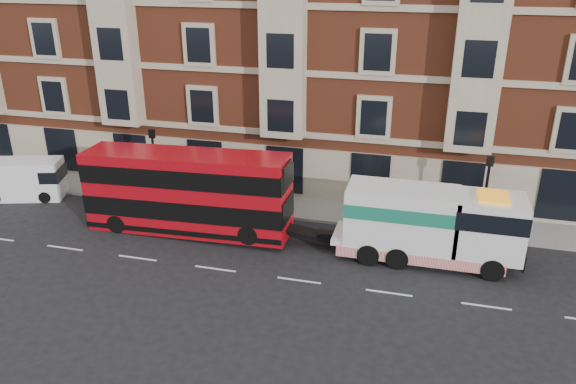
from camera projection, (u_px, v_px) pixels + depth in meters
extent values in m
plane|color=black|center=(215.00, 269.00, 26.05)|extent=(120.00, 120.00, 0.00)
cube|color=slate|center=(263.00, 204.00, 32.70)|extent=(90.00, 3.00, 0.15)
cube|color=brown|center=(302.00, 31.00, 35.81)|extent=(45.00, 12.00, 18.00)
cylinder|color=black|center=(155.00, 169.00, 32.13)|extent=(0.14, 0.14, 4.00)
cube|color=black|center=(152.00, 134.00, 31.32)|extent=(0.35, 0.15, 0.50)
cylinder|color=black|center=(484.00, 201.00, 27.95)|extent=(0.14, 0.14, 4.00)
cube|color=black|center=(490.00, 161.00, 27.13)|extent=(0.35, 0.15, 0.50)
cube|color=#AA0913|center=(187.00, 192.00, 28.76)|extent=(10.66, 2.38, 4.19)
cube|color=black|center=(188.00, 203.00, 29.00)|extent=(10.70, 2.44, 1.00)
cube|color=black|center=(186.00, 172.00, 28.33)|extent=(10.70, 2.44, 0.95)
cylinder|color=black|center=(117.00, 224.00, 29.32)|extent=(0.99, 0.30, 0.99)
cylinder|color=black|center=(137.00, 207.00, 31.23)|extent=(0.99, 0.30, 0.99)
cylinder|color=black|center=(248.00, 235.00, 27.52)|extent=(0.99, 0.30, 0.99)
cylinder|color=black|center=(261.00, 217.00, 29.44)|extent=(0.99, 0.30, 0.99)
cube|color=white|center=(424.00, 243.00, 26.49)|extent=(8.56, 2.19, 0.29)
cube|color=white|center=(489.00, 226.00, 25.36)|extent=(3.05, 2.38, 2.76)
cube|color=white|center=(402.00, 216.00, 26.25)|extent=(5.14, 2.38, 2.76)
cube|color=#186C53|center=(402.00, 207.00, 26.07)|extent=(5.19, 2.42, 0.67)
cube|color=red|center=(419.00, 249.00, 26.66)|extent=(7.61, 2.44, 0.52)
cylinder|color=black|center=(492.00, 270.00, 24.97)|extent=(1.05, 0.33, 1.05)
cylinder|color=black|center=(489.00, 247.00, 26.89)|extent=(1.05, 0.33, 1.05)
cylinder|color=black|center=(397.00, 258.00, 25.94)|extent=(1.05, 0.38, 1.05)
cylinder|color=black|center=(400.00, 237.00, 27.86)|extent=(1.05, 0.38, 1.05)
cylinder|color=black|center=(368.00, 254.00, 26.25)|extent=(1.05, 0.38, 1.05)
cylinder|color=black|center=(374.00, 234.00, 28.17)|extent=(1.05, 0.38, 1.05)
cube|color=white|center=(23.00, 179.00, 33.33)|extent=(4.83, 3.04, 2.34)
cylinder|color=black|center=(7.00, 187.00, 34.38)|extent=(0.72, 0.42, 0.68)
cylinder|color=black|center=(45.00, 197.00, 32.92)|extent=(0.72, 0.42, 0.68)
cylinder|color=black|center=(55.00, 186.00, 34.49)|extent=(0.72, 0.42, 0.68)
imported|color=#1C2E39|center=(128.00, 183.00, 33.14)|extent=(0.78, 0.71, 1.78)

